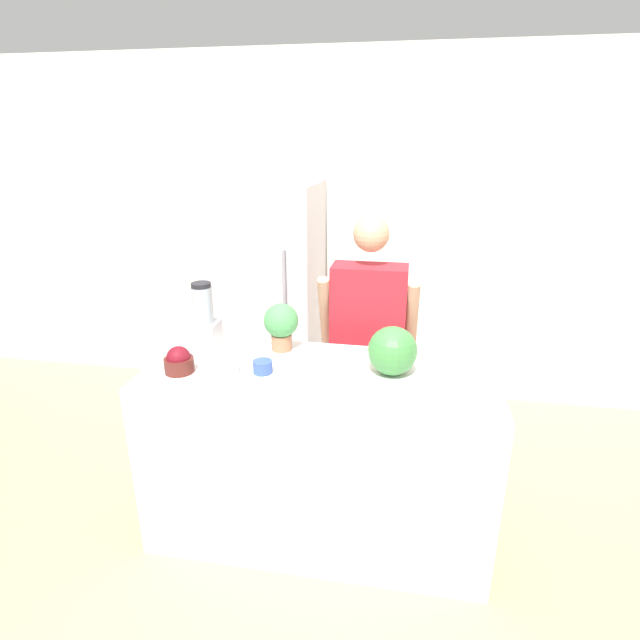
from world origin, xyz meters
TOP-DOWN VIEW (x-y plane):
  - ground_plane at (0.00, 0.00)m, footprint 14.00×14.00m
  - wall_back at (0.00, 2.03)m, footprint 8.00×0.06m
  - counter_island at (0.00, 0.35)m, footprint 1.69×0.70m
  - refrigerator at (-0.62, 1.62)m, footprint 0.76×0.74m
  - person at (0.18, 1.01)m, footprint 0.58×0.26m
  - cutting_board at (0.35, 0.35)m, footprint 0.34×0.23m
  - watermelon at (0.35, 0.36)m, footprint 0.23×0.23m
  - bowl_cherries at (-0.66, 0.22)m, footprint 0.14×0.14m
  - bowl_cream at (-0.46, 0.23)m, footprint 0.18×0.18m
  - bowl_small_blue at (-0.26, 0.28)m, footprint 0.09×0.09m
  - blender at (-0.68, 0.59)m, footprint 0.15×0.15m
  - potted_plant at (-0.24, 0.57)m, footprint 0.18×0.18m

SIDE VIEW (x-z plane):
  - ground_plane at x=0.00m, z-range 0.00..0.00m
  - counter_island at x=0.00m, z-range 0.00..0.93m
  - person at x=0.18m, z-range 0.01..1.60m
  - refrigerator at x=-0.62m, z-range 0.00..1.71m
  - cutting_board at x=0.35m, z-range 0.93..0.95m
  - bowl_cream at x=-0.46m, z-range 0.92..1.01m
  - bowl_small_blue at x=-0.26m, z-range 0.93..0.99m
  - bowl_cherries at x=-0.66m, z-range 0.92..1.05m
  - watermelon at x=0.35m, z-range 0.95..1.18m
  - blender at x=-0.68m, z-range 0.90..1.25m
  - potted_plant at x=-0.24m, z-range 0.95..1.20m
  - wall_back at x=0.00m, z-range 0.00..2.60m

